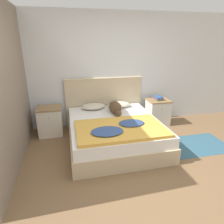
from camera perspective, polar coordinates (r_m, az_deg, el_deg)
The scene contains 13 objects.
ground_plane at distance 3.23m, azimuth 6.23°, elevation -17.29°, with size 16.00×16.00×0.00m, color brown.
wall_back at distance 4.68m, azimuth -1.81°, elevation 11.66°, with size 9.00×0.06×2.55m.
wall_side_left at distance 3.63m, azimuth -26.65°, elevation 7.17°, with size 0.06×3.10×2.55m.
bed at distance 3.95m, azimuth 0.65°, elevation -5.70°, with size 1.73×1.98×0.49m.
headboard at distance 4.75m, azimuth -2.22°, elevation 3.34°, with size 1.81×0.06×1.14m.
nightstand_left at distance 4.48m, azimuth -17.23°, elevation -2.47°, with size 0.52×0.45×0.61m.
nightstand_right at distance 4.93m, azimuth 12.93°, elevation -0.02°, with size 0.52×0.45×0.61m.
pillow_left at distance 4.48m, azimuth -5.31°, elevation 1.62°, with size 0.52×0.36×0.12m.
pillow_right at distance 4.59m, azimuth 2.01°, elevation 2.15°, with size 0.52×0.36×0.12m.
quilt at distance 3.42m, azimuth 2.30°, elevation -4.70°, with size 1.51×0.98×0.10m.
dog at distance 4.20m, azimuth 1.00°, elevation 1.21°, with size 0.26×0.63×0.24m.
book_stack at distance 4.84m, azimuth 13.10°, elevation 3.93°, with size 0.17×0.24×0.08m.
rug at distance 4.31m, azimuth 22.93°, elevation -8.61°, with size 1.22×0.81×0.00m.
Camera 1 is at (-0.90, -2.41, 1.94)m, focal length 32.00 mm.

